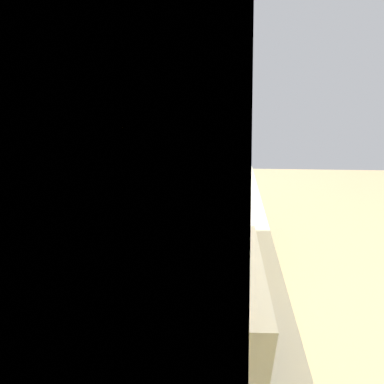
% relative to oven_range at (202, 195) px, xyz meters
% --- Properties ---
extents(wall_back, '(3.74, 0.12, 2.72)m').
position_rel_oven_range_xyz_m(wall_back, '(-1.35, 0.37, 0.90)').
color(wall_back, '#E2D786').
rests_on(wall_back, ground_plane).
extents(upper_cabinets, '(2.10, 0.31, 0.67)m').
position_rel_oven_range_xyz_m(upper_cabinets, '(-1.75, 0.15, 1.35)').
color(upper_cabinets, '#D8BE73').
extents(oven_range, '(0.68, 0.64, 1.06)m').
position_rel_oven_range_xyz_m(oven_range, '(0.00, 0.00, 0.00)').
color(oven_range, black).
rests_on(oven_range, ground_plane).
extents(microwave, '(0.45, 0.39, 0.33)m').
position_rel_oven_range_xyz_m(microwave, '(-1.80, 0.01, 0.59)').
color(microwave, white).
rests_on(microwave, counter_run).
extents(bowl, '(0.13, 0.13, 0.06)m').
position_rel_oven_range_xyz_m(bowl, '(-0.98, -0.12, 0.46)').
color(bowl, '#D84C47').
rests_on(bowl, counter_run).
extents(kettle, '(0.19, 0.14, 0.17)m').
position_rel_oven_range_xyz_m(kettle, '(-0.59, -0.12, 0.50)').
color(kettle, '#B7BABF').
rests_on(kettle, counter_run).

